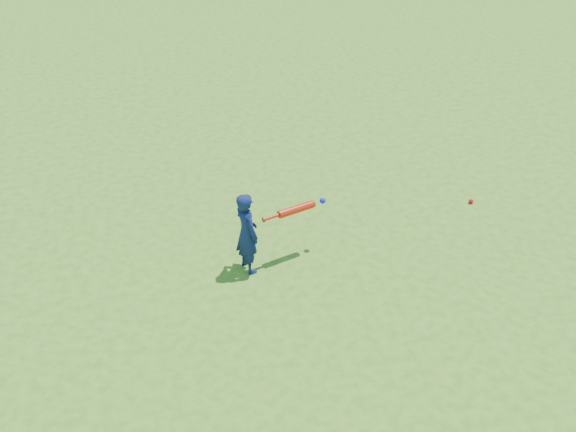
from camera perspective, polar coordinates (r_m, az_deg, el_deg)
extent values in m
plane|color=#3E731B|center=(7.42, -9.94, -2.72)|extent=(80.00, 80.00, 0.00)
imported|color=#101C4D|center=(6.73, -3.68, -1.49)|extent=(0.34, 0.41, 0.95)
sphere|color=red|center=(8.37, 15.96, 1.28)|extent=(0.06, 0.06, 0.06)
cylinder|color=red|center=(6.68, -2.19, -0.34)|extent=(0.03, 0.06, 0.06)
cylinder|color=red|center=(6.72, -1.45, -0.10)|extent=(0.20, 0.10, 0.04)
cylinder|color=red|center=(6.84, 0.69, 0.59)|extent=(0.42, 0.22, 0.09)
sphere|color=red|center=(6.93, 2.15, 1.07)|extent=(0.09, 0.09, 0.09)
sphere|color=#0D1AED|center=(7.00, 3.10, 1.37)|extent=(0.07, 0.07, 0.07)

